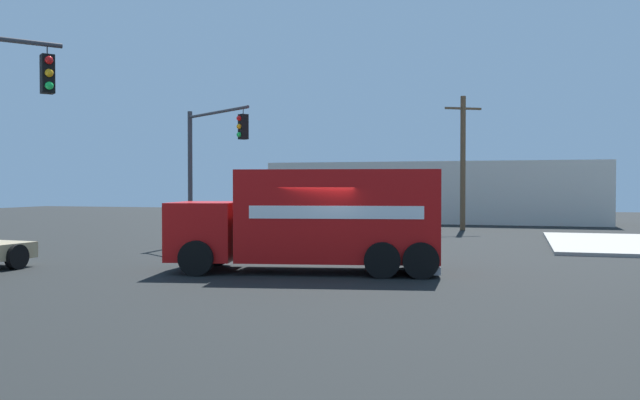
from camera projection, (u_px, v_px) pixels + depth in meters
The scene contains 5 objects.
ground_plane at pixel (320, 272), 19.51m from camera, with size 100.00×100.00×0.00m, color black.
delivery_truck at pixel (316, 219), 19.63m from camera, with size 8.14×4.09×3.00m.
traffic_light_secondary at pixel (207, 154), 27.43m from camera, with size 4.02×2.98×5.74m.
utility_pole at pixel (463, 161), 37.72m from camera, with size 1.97×1.19×7.61m.
building_backdrop at pixel (435, 192), 46.50m from camera, with size 22.60×6.00×4.13m, color beige.
Camera 1 is at (5.52, -18.66, 2.56)m, focal length 37.36 mm.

